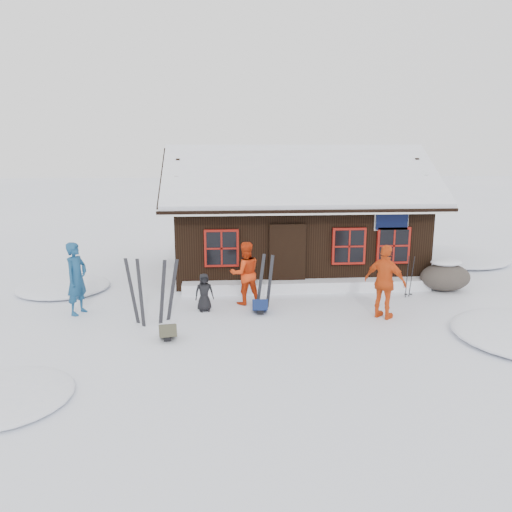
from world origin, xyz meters
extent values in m
plane|color=white|center=(0.00, 0.00, 0.00)|extent=(120.00, 120.00, 0.00)
cube|color=black|center=(1.50, 5.00, 1.25)|extent=(8.00, 5.00, 2.50)
cube|color=black|center=(1.50, 3.52, 3.35)|extent=(8.90, 3.14, 1.88)
cube|color=black|center=(1.50, 6.47, 3.35)|extent=(8.90, 3.14, 1.88)
cube|color=white|center=(1.50, 3.52, 3.49)|extent=(8.72, 3.07, 1.86)
cube|color=white|center=(1.50, 6.47, 3.49)|extent=(8.72, 3.07, 1.86)
cube|color=white|center=(1.50, 5.00, 4.22)|extent=(8.81, 0.22, 0.14)
cube|color=silver|center=(1.50, 2.05, 2.48)|extent=(8.90, 0.10, 0.20)
cube|color=black|center=(0.90, 2.45, 1.00)|extent=(1.00, 0.10, 2.00)
cube|color=black|center=(4.10, 2.42, 2.15)|extent=(1.00, 0.06, 0.60)
cube|color=maroon|center=(-1.10, 2.44, 1.35)|extent=(1.04, 0.10, 1.14)
cube|color=black|center=(-1.10, 2.40, 1.35)|extent=(0.90, 0.04, 1.00)
cube|color=maroon|center=(2.80, 2.44, 1.35)|extent=(1.04, 0.10, 1.14)
cube|color=black|center=(2.80, 2.40, 1.35)|extent=(0.90, 0.04, 1.00)
cube|color=maroon|center=(4.20, 2.44, 1.35)|extent=(1.04, 0.10, 1.14)
cube|color=black|center=(4.20, 2.40, 1.35)|extent=(0.90, 0.04, 1.00)
cube|color=white|center=(1.50, 2.25, 0.17)|extent=(7.60, 0.60, 0.35)
ellipsoid|color=white|center=(-6.00, 3.00, 0.00)|extent=(2.80, 2.80, 0.34)
ellipsoid|color=white|center=(-5.00, -4.00, 0.00)|extent=(2.40, 2.40, 0.29)
ellipsoid|color=white|center=(8.00, 6.00, 0.00)|extent=(4.00, 4.00, 0.48)
imported|color=navy|center=(-4.91, 0.66, 0.96)|extent=(0.69, 0.83, 1.93)
imported|color=red|center=(-0.46, 1.17, 0.89)|extent=(0.99, 0.85, 1.77)
imported|color=#DA4C16|center=(3.03, -0.32, 0.96)|extent=(1.13, 1.13, 1.92)
imported|color=black|center=(-1.60, 0.62, 0.52)|extent=(0.56, 0.42, 1.04)
ellipsoid|color=#4B433C|center=(5.73, 2.01, 0.42)|extent=(1.52, 1.14, 0.84)
ellipsoid|color=white|center=(5.73, 2.01, 0.78)|extent=(0.96, 0.69, 0.21)
cube|color=black|center=(-2.61, -0.15, 0.77)|extent=(0.24, 0.30, 1.64)
cube|color=black|center=(-2.38, -0.01, 0.77)|extent=(0.37, 0.09, 1.64)
cube|color=black|center=(-3.36, -0.18, 0.81)|extent=(0.34, 0.11, 1.72)
cube|color=black|center=(-3.12, -0.35, 0.81)|extent=(0.21, 0.29, 1.72)
cube|color=black|center=(-0.06, 0.80, 0.73)|extent=(0.29, 0.07, 1.56)
cube|color=black|center=(0.18, 0.72, 0.73)|extent=(0.23, 0.20, 1.56)
cylinder|color=black|center=(4.30, 1.42, 0.60)|extent=(0.09, 0.11, 1.27)
cylinder|color=black|center=(4.43, 1.42, 0.60)|extent=(0.09, 0.11, 1.27)
cube|color=#111F4B|center=(-0.12, 0.33, 0.15)|extent=(0.44, 0.57, 0.29)
cube|color=#42402F|center=(-2.39, -1.36, 0.14)|extent=(0.46, 0.56, 0.28)
camera|label=1|loc=(-1.22, -12.29, 4.36)|focal=35.00mm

